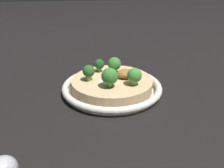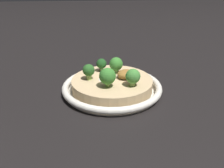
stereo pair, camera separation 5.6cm
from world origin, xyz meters
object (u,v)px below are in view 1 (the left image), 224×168
at_px(broccoli_back_right, 110,76).
at_px(broccoli_front_left, 114,64).
at_px(broccoli_front, 99,64).
at_px(broccoli_back_left, 134,76).
at_px(risotto_bowl, 112,86).
at_px(broccoli_right, 89,72).

relative_size(broccoli_back_right, broccoli_front_left, 1.09).
distance_m(broccoli_front_left, broccoli_front, 0.04).
bearing_deg(broccoli_back_left, broccoli_front_left, -73.00).
distance_m(broccoli_back_right, broccoli_front_left, 0.09).
bearing_deg(broccoli_back_right, broccoli_back_left, 177.77).
height_order(risotto_bowl, broccoli_right, broccoli_right).
xyz_separation_m(broccoli_right, broccoli_front, (-0.04, -0.05, -0.00)).
height_order(broccoli_front_left, broccoli_front, broccoli_front_left).
bearing_deg(broccoli_back_right, risotto_bowl, -110.53).
bearing_deg(broccoli_right, broccoli_front, -125.27).
relative_size(broccoli_right, broccoli_back_left, 0.95).
bearing_deg(broccoli_back_right, broccoli_front_left, -111.39).
distance_m(risotto_bowl, broccoli_front_left, 0.06).
bearing_deg(broccoli_back_right, broccoli_right, -50.12).
bearing_deg(broccoli_front, broccoli_right, 54.73).
xyz_separation_m(risotto_bowl, broccoli_back_right, (0.02, 0.04, 0.05)).
xyz_separation_m(broccoli_back_right, broccoli_back_left, (-0.06, 0.00, -0.00)).
height_order(broccoli_back_right, broccoli_right, broccoli_back_right).
bearing_deg(broccoli_front, broccoli_back_right, 92.72).
height_order(broccoli_back_right, broccoli_front, broccoli_back_right).
xyz_separation_m(risotto_bowl, broccoli_front, (0.02, -0.06, 0.04)).
distance_m(broccoli_right, broccoli_front, 0.06).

